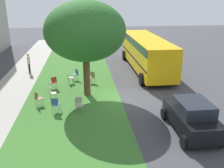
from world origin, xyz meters
TOP-DOWN VIEW (x-y plane):
  - ground at (0.00, 0.00)m, footprint 80.00×80.00m
  - grass_verge at (0.00, 3.20)m, footprint 48.00×6.00m
  - sidewalk_strip at (0.00, 7.60)m, footprint 48.00×2.80m
  - street_tree at (1.03, 2.29)m, footprint 5.07×5.07m
  - chair_0 at (0.35, 4.53)m, footprint 0.48×0.49m
  - chair_1 at (-1.63, 2.82)m, footprint 0.50×0.50m
  - chair_2 at (3.47, 3.55)m, footprint 0.47×0.47m
  - chair_3 at (2.46, 4.64)m, footprint 0.57×0.57m
  - chair_4 at (-0.47, 5.25)m, footprint 0.57×0.58m
  - chair_5 at (3.37, 1.89)m, footprint 0.59×0.58m
  - chair_6 at (-1.48, 4.13)m, footprint 0.52×0.51m
  - chair_7 at (4.24, 3.11)m, footprint 0.56×0.57m
  - parked_car at (-4.47, -2.56)m, footprint 3.70×1.92m
  - school_bus at (6.36, -3.01)m, footprint 10.40×2.80m
  - pedestrian_0 at (6.63, 7.08)m, footprint 0.37×0.22m

SIDE VIEW (x-z plane):
  - ground at x=0.00m, z-range 0.00..0.00m
  - grass_verge at x=0.00m, z-range 0.00..0.01m
  - sidewalk_strip at x=0.00m, z-range 0.00..0.01m
  - chair_0 at x=0.35m, z-range 0.08..0.96m
  - chair_1 at x=-1.63m, z-range 0.08..0.96m
  - chair_2 at x=3.47m, z-range 0.08..0.96m
  - chair_3 at x=2.46m, z-range 0.08..0.96m
  - chair_4 at x=-0.47m, z-range 0.08..0.96m
  - chair_5 at x=3.37m, z-range 0.08..0.96m
  - chair_6 at x=-1.48m, z-range 0.08..0.96m
  - chair_7 at x=4.24m, z-range 0.08..0.96m
  - parked_car at x=-4.47m, z-range 0.01..1.66m
  - pedestrian_0 at x=6.63m, z-range 0.08..1.77m
  - school_bus at x=6.36m, z-range 0.32..3.20m
  - street_tree at x=1.03m, z-range 1.15..7.24m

